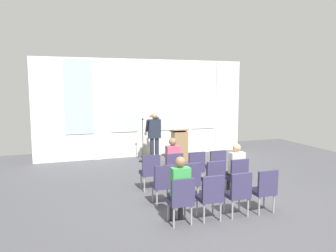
{
  "coord_description": "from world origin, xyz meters",
  "views": [
    {
      "loc": [
        -3.11,
        -6.11,
        2.67
      ],
      "look_at": [
        0.01,
        3.1,
        1.48
      ],
      "focal_mm": 34.72,
      "sensor_mm": 36.0,
      "label": 1
    }
  ],
  "objects_px": {
    "chair_r0_c1": "(173,168)",
    "chair_r2_c1": "(211,195)",
    "lectern": "(179,145)",
    "chair_r0_c0": "(150,170)",
    "speaker": "(154,133)",
    "chair_r1_c1": "(189,179)",
    "chair_r1_c0": "(163,182)",
    "audience_r2_c0": "(180,186)",
    "chair_r0_c3": "(216,164)",
    "audience_r1_c3": "(236,166)",
    "chair_r0_c2": "(195,166)",
    "chair_r2_c0": "(181,198)",
    "chair_r2_c2": "(238,191)",
    "chair_r1_c2": "(214,177)",
    "audience_r0_c1": "(172,160)",
    "chair_r1_c3": "(237,175)",
    "chair_r2_c3": "(264,188)",
    "mic_stand": "(143,152)"
  },
  "relations": [
    {
      "from": "mic_stand",
      "to": "audience_r0_c1",
      "type": "height_order",
      "value": "mic_stand"
    },
    {
      "from": "chair_r0_c3",
      "to": "chair_r2_c2",
      "type": "height_order",
      "value": "same"
    },
    {
      "from": "chair_r0_c0",
      "to": "chair_r1_c1",
      "type": "xyz_separation_m",
      "value": [
        0.63,
        -1.1,
        0.0
      ]
    },
    {
      "from": "audience_r0_c1",
      "to": "audience_r1_c3",
      "type": "bearing_deg",
      "value": -41.28
    },
    {
      "from": "audience_r1_c3",
      "to": "mic_stand",
      "type": "bearing_deg",
      "value": 106.64
    },
    {
      "from": "speaker",
      "to": "chair_r2_c1",
      "type": "xyz_separation_m",
      "value": [
        -0.34,
        -5.15,
        -0.49
      ]
    },
    {
      "from": "lectern",
      "to": "chair_r2_c3",
      "type": "height_order",
      "value": "lectern"
    },
    {
      "from": "chair_r0_c0",
      "to": "chair_r1_c3",
      "type": "xyz_separation_m",
      "value": [
        1.88,
        -1.1,
        0.0
      ]
    },
    {
      "from": "chair_r2_c3",
      "to": "chair_r2_c0",
      "type": "bearing_deg",
      "value": 180.0
    },
    {
      "from": "chair_r0_c1",
      "to": "chair_r0_c2",
      "type": "relative_size",
      "value": 1.0
    },
    {
      "from": "chair_r0_c3",
      "to": "chair_r2_c1",
      "type": "bearing_deg",
      "value": -119.62
    },
    {
      "from": "chair_r0_c1",
      "to": "chair_r1_c2",
      "type": "relative_size",
      "value": 1.0
    },
    {
      "from": "chair_r0_c0",
      "to": "chair_r0_c1",
      "type": "relative_size",
      "value": 1.0
    },
    {
      "from": "chair_r1_c1",
      "to": "chair_r2_c0",
      "type": "height_order",
      "value": "same"
    },
    {
      "from": "audience_r1_c3",
      "to": "audience_r2_c0",
      "type": "distance_m",
      "value": 2.18
    },
    {
      "from": "chair_r1_c1",
      "to": "chair_r2_c1",
      "type": "relative_size",
      "value": 1.0
    },
    {
      "from": "chair_r0_c0",
      "to": "chair_r2_c0",
      "type": "bearing_deg",
      "value": -90.0
    },
    {
      "from": "audience_r1_c3",
      "to": "lectern",
      "type": "bearing_deg",
      "value": 89.45
    },
    {
      "from": "chair_r2_c3",
      "to": "chair_r1_c1",
      "type": "bearing_deg",
      "value": 138.67
    },
    {
      "from": "chair_r0_c1",
      "to": "chair_r1_c2",
      "type": "height_order",
      "value": "same"
    },
    {
      "from": "lectern",
      "to": "audience_r0_c1",
      "type": "xyz_separation_m",
      "value": [
        -1.29,
        -2.87,
        0.19
      ]
    },
    {
      "from": "audience_r0_c1",
      "to": "chair_r1_c3",
      "type": "bearing_deg",
      "value": -43.34
    },
    {
      "from": "chair_r0_c2",
      "to": "chair_r2_c3",
      "type": "xyz_separation_m",
      "value": [
        0.63,
        -2.21,
        0.0
      ]
    },
    {
      "from": "chair_r1_c1",
      "to": "chair_r0_c2",
      "type": "bearing_deg",
      "value": 60.38
    },
    {
      "from": "mic_stand",
      "to": "chair_r1_c2",
      "type": "height_order",
      "value": "mic_stand"
    },
    {
      "from": "chair_r1_c0",
      "to": "speaker",
      "type": "bearing_deg",
      "value": 76.49
    },
    {
      "from": "chair_r0_c1",
      "to": "lectern",
      "type": "bearing_deg",
      "value": 66.34
    },
    {
      "from": "chair_r2_c1",
      "to": "chair_r1_c1",
      "type": "bearing_deg",
      "value": 90.0
    },
    {
      "from": "audience_r0_c1",
      "to": "chair_r2_c1",
      "type": "relative_size",
      "value": 1.42
    },
    {
      "from": "chair_r0_c2",
      "to": "audience_r2_c0",
      "type": "distance_m",
      "value": 2.48
    },
    {
      "from": "speaker",
      "to": "chair_r1_c1",
      "type": "relative_size",
      "value": 1.88
    },
    {
      "from": "chair_r1_c0",
      "to": "chair_r1_c3",
      "type": "xyz_separation_m",
      "value": [
        1.88,
        0.0,
        0.0
      ]
    },
    {
      "from": "chair_r1_c1",
      "to": "audience_r2_c0",
      "type": "xyz_separation_m",
      "value": [
        -0.63,
        -1.02,
        0.21
      ]
    },
    {
      "from": "audience_r0_c1",
      "to": "speaker",
      "type": "bearing_deg",
      "value": 83.15
    },
    {
      "from": "audience_r1_c3",
      "to": "chair_r0_c3",
      "type": "bearing_deg",
      "value": 90.0
    },
    {
      "from": "chair_r0_c3",
      "to": "chair_r2_c3",
      "type": "distance_m",
      "value": 2.21
    },
    {
      "from": "audience_r0_c1",
      "to": "chair_r1_c1",
      "type": "bearing_deg",
      "value": -90.0
    },
    {
      "from": "audience_r0_c1",
      "to": "chair_r2_c0",
      "type": "xyz_separation_m",
      "value": [
        -0.63,
        -2.29,
        -0.2
      ]
    },
    {
      "from": "chair_r2_c0",
      "to": "chair_r2_c2",
      "type": "xyz_separation_m",
      "value": [
        1.26,
        0.0,
        0.0
      ]
    },
    {
      "from": "chair_r0_c2",
      "to": "chair_r1_c0",
      "type": "xyz_separation_m",
      "value": [
        -1.26,
        -1.1,
        0.0
      ]
    },
    {
      "from": "mic_stand",
      "to": "chair_r0_c3",
      "type": "bearing_deg",
      "value": -68.47
    },
    {
      "from": "lectern",
      "to": "chair_r0_c1",
      "type": "bearing_deg",
      "value": -113.66
    },
    {
      "from": "chair_r1_c0",
      "to": "chair_r2_c2",
      "type": "xyz_separation_m",
      "value": [
        1.26,
        -1.1,
        0.0
      ]
    },
    {
      "from": "speaker",
      "to": "chair_r2_c0",
      "type": "xyz_separation_m",
      "value": [
        -0.97,
        -5.15,
        -0.49
      ]
    },
    {
      "from": "chair_r0_c1",
      "to": "chair_r2_c1",
      "type": "distance_m",
      "value": 2.21
    },
    {
      "from": "chair_r1_c1",
      "to": "chair_r2_c1",
      "type": "xyz_separation_m",
      "value": [
        0.0,
        -1.1,
        0.0
      ]
    },
    {
      "from": "chair_r1_c2",
      "to": "audience_r2_c0",
      "type": "bearing_deg",
      "value": -140.81
    },
    {
      "from": "lectern",
      "to": "chair_r0_c0",
      "type": "xyz_separation_m",
      "value": [
        -1.92,
        -2.95,
        -0.02
      ]
    },
    {
      "from": "lectern",
      "to": "chair_r1_c0",
      "type": "distance_m",
      "value": 4.49
    },
    {
      "from": "audience_r0_c1",
      "to": "chair_r0_c2",
      "type": "distance_m",
      "value": 0.67
    }
  ]
}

